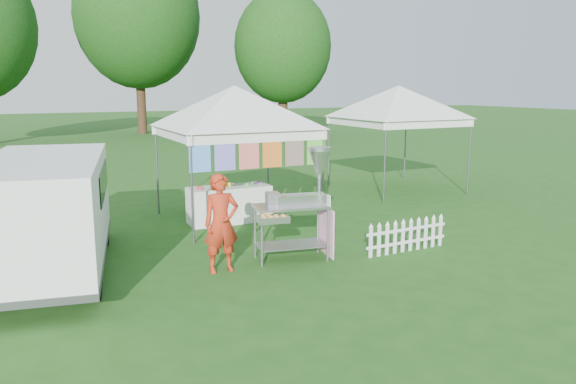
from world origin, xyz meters
TOP-DOWN VIEW (x-y plane):
  - ground at (0.00, 0.00)m, footprint 120.00×120.00m
  - canopy_main at (0.00, 3.49)m, footprint 4.24×4.24m
  - canopy_right at (5.50, 5.00)m, footprint 4.24×4.24m
  - tree_mid at (3.00, 28.00)m, footprint 7.60×7.60m
  - tree_right at (10.00, 22.00)m, footprint 5.60×5.60m
  - donut_cart at (0.03, 0.33)m, footprint 1.53×0.94m
  - vendor at (-1.47, 0.29)m, footprint 0.59×0.39m
  - cargo_van at (-4.00, 1.59)m, footprint 2.59×4.75m
  - picket_fence at (1.93, -0.14)m, footprint 1.80×0.09m
  - display_table at (-0.18, 3.44)m, footprint 1.80×0.70m

SIDE VIEW (x-z plane):
  - ground at x=0.00m, z-range 0.00..0.00m
  - picket_fence at x=1.93m, z-range 0.01..0.57m
  - display_table at x=-0.18m, z-range 0.00..0.80m
  - vendor at x=-1.47m, z-range 0.00..1.62m
  - cargo_van at x=-4.00m, z-range 0.07..1.94m
  - donut_cart at x=0.03m, z-range 0.17..2.12m
  - canopy_main at x=0.00m, z-range 1.26..4.71m
  - canopy_right at x=5.50m, z-range 1.27..4.72m
  - tree_right at x=10.00m, z-range 0.97..9.39m
  - tree_mid at x=3.00m, z-range 1.38..12.90m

